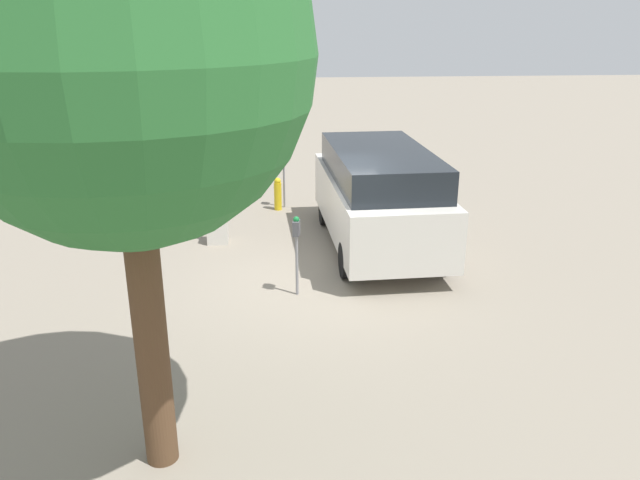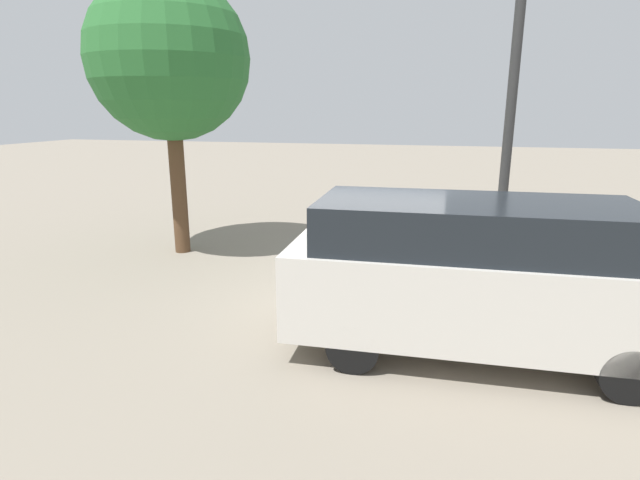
# 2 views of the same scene
# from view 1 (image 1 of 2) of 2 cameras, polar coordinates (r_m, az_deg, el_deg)

# --- Properties ---
(ground_plane) EXTENTS (80.00, 80.00, 0.00)m
(ground_plane) POSITION_cam_1_polar(r_m,az_deg,el_deg) (11.61, -0.33, -3.81)
(ground_plane) COLOR gray
(parking_meter_near) EXTENTS (0.22, 0.15, 1.45)m
(parking_meter_near) POSITION_cam_1_polar(r_m,az_deg,el_deg) (10.70, -2.16, 0.22)
(parking_meter_near) COLOR gray
(parking_meter_near) RESTS_ON ground
(parking_meter_far) EXTENTS (0.22, 0.15, 1.43)m
(parking_meter_far) POSITION_cam_1_polar(r_m,az_deg,el_deg) (15.85, -3.34, 6.70)
(parking_meter_far) COLOR gray
(parking_meter_far) RESTS_ON ground
(lamp_post) EXTENTS (0.44, 0.44, 6.55)m
(lamp_post) POSITION_cam_1_polar(r_m,az_deg,el_deg) (13.14, -9.87, 9.83)
(lamp_post) COLOR beige
(lamp_post) RESTS_ON ground
(parked_van) EXTENTS (5.21, 2.23, 2.12)m
(parked_van) POSITION_cam_1_polar(r_m,az_deg,el_deg) (13.04, 5.35, 4.16)
(parked_van) COLOR beige
(parked_van) RESTS_ON ground
(street_tree) EXTENTS (3.50, 3.50, 6.08)m
(street_tree) POSITION_cam_1_polar(r_m,az_deg,el_deg) (6.00, -17.70, 15.56)
(street_tree) COLOR #513823
(street_tree) RESTS_ON ground
(fire_hydrant) EXTENTS (0.19, 0.19, 0.83)m
(fire_hydrant) POSITION_cam_1_polar(r_m,az_deg,el_deg) (15.79, -3.88, 4.23)
(fire_hydrant) COLOR gold
(fire_hydrant) RESTS_ON ground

